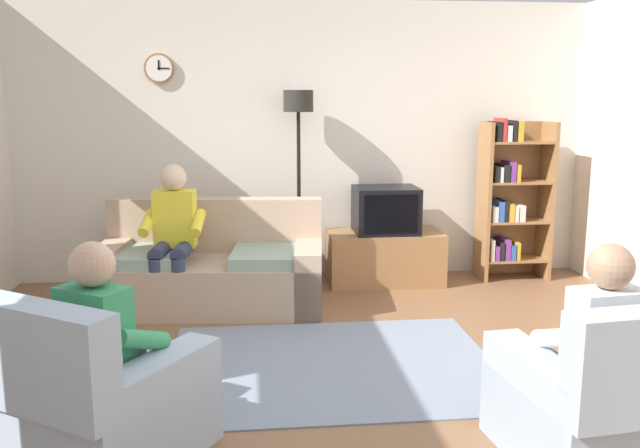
% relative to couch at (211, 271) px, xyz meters
% --- Properties ---
extents(ground_plane, '(12.00, 12.00, 0.00)m').
position_rel_couch_xyz_m(ground_plane, '(0.90, -1.67, -0.31)').
color(ground_plane, brown).
extents(back_wall_assembly, '(6.20, 0.17, 2.70)m').
position_rel_couch_xyz_m(back_wall_assembly, '(0.90, 0.99, 1.04)').
color(back_wall_assembly, silver).
rests_on(back_wall_assembly, ground_plane).
extents(couch, '(1.98, 1.08, 0.90)m').
position_rel_couch_xyz_m(couch, '(0.00, 0.00, 0.00)').
color(couch, tan).
rests_on(couch, ground_plane).
extents(tv_stand, '(1.10, 0.56, 0.50)m').
position_rel_couch_xyz_m(tv_stand, '(1.64, 0.58, -0.06)').
color(tv_stand, olive).
rests_on(tv_stand, ground_plane).
extents(tv, '(0.60, 0.49, 0.44)m').
position_rel_couch_xyz_m(tv, '(1.64, 0.56, 0.41)').
color(tv, black).
rests_on(tv, tv_stand).
extents(bookshelf, '(0.68, 0.36, 1.59)m').
position_rel_couch_xyz_m(bookshelf, '(2.90, 0.65, 0.49)').
color(bookshelf, olive).
rests_on(bookshelf, ground_plane).
extents(floor_lamp, '(0.28, 0.28, 1.85)m').
position_rel_couch_xyz_m(floor_lamp, '(0.81, 0.68, 1.14)').
color(floor_lamp, black).
rests_on(floor_lamp, ground_plane).
extents(armchair_near_window, '(1.15, 1.18, 0.90)m').
position_rel_couch_xyz_m(armchair_near_window, '(-0.42, -2.49, -0.02)').
color(armchair_near_window, '#9EADBC').
rests_on(armchair_near_window, ground_plane).
extents(armchair_near_bookshelf, '(0.89, 0.96, 0.90)m').
position_rel_couch_xyz_m(armchair_near_bookshelf, '(2.02, -2.79, -0.02)').
color(armchair_near_bookshelf, '#9EADBC').
rests_on(armchair_near_bookshelf, ground_plane).
extents(area_rug, '(2.20, 1.70, 0.01)m').
position_rel_couch_xyz_m(area_rug, '(0.87, -1.43, -0.31)').
color(area_rug, slate).
rests_on(area_rug, ground_plane).
extents(person_on_couch, '(0.54, 0.57, 1.24)m').
position_rel_couch_xyz_m(person_on_couch, '(-0.30, -0.11, 0.39)').
color(person_on_couch, yellow).
rests_on(person_on_couch, ground_plane).
extents(person_in_left_armchair, '(0.61, 0.64, 1.12)m').
position_rel_couch_xyz_m(person_in_left_armchair, '(-0.37, -2.41, 0.29)').
color(person_in_left_armchair, '#338C59').
rests_on(person_in_left_armchair, ground_plane).
extents(person_in_right_armchair, '(0.54, 0.57, 1.12)m').
position_rel_couch_xyz_m(person_in_right_armchair, '(2.01, -2.70, 0.29)').
color(person_in_right_armchair, silver).
rests_on(person_in_right_armchair, ground_plane).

